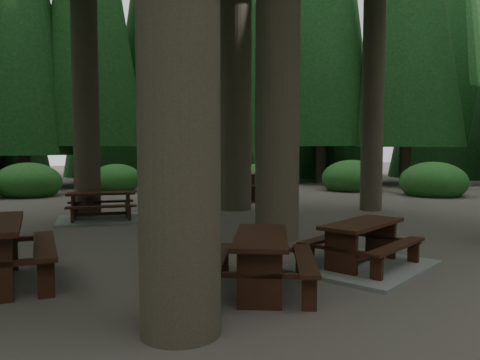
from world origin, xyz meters
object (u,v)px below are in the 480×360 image
picnic_table_a (362,253)px  picnic_table_c (101,211)px  picnic_table_e (261,254)px  picnic_table_d (227,183)px

picnic_table_a → picnic_table_c: 6.76m
picnic_table_c → picnic_table_a: bearing=-57.6°
picnic_table_c → picnic_table_e: 6.61m
picnic_table_a → picnic_table_e: picnic_table_e is taller
picnic_table_c → picnic_table_d: (4.78, 2.00, 0.36)m
picnic_table_d → picnic_table_e: 9.86m
picnic_table_a → picnic_table_e: size_ratio=1.14×
picnic_table_c → picnic_table_e: size_ratio=1.16×
picnic_table_a → picnic_table_e: (-1.89, -0.12, 0.25)m
picnic_table_c → picnic_table_e: picnic_table_e is taller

